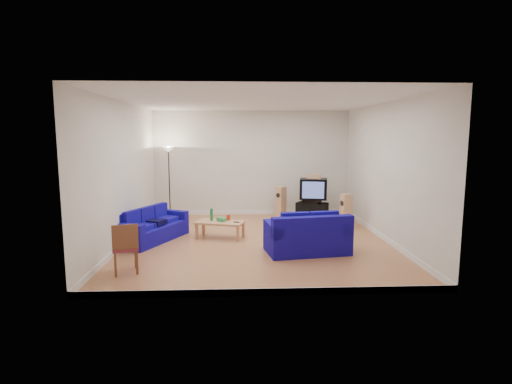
{
  "coord_description": "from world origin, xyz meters",
  "views": [
    {
      "loc": [
        -0.42,
        -9.08,
        2.43
      ],
      "look_at": [
        0.0,
        0.4,
        1.1
      ],
      "focal_mm": 28.0,
      "sensor_mm": 36.0,
      "label": 1
    }
  ],
  "objects_px": {
    "sofa_three_seat": "(150,229)",
    "sofa_loveseat": "(308,238)",
    "tv_stand": "(312,211)",
    "coffee_table": "(220,224)",
    "television": "(313,189)"
  },
  "relations": [
    {
      "from": "sofa_three_seat",
      "to": "television",
      "type": "bearing_deg",
      "value": 140.76
    },
    {
      "from": "television",
      "to": "tv_stand",
      "type": "bearing_deg",
      "value": -174.74
    },
    {
      "from": "sofa_three_seat",
      "to": "sofa_loveseat",
      "type": "distance_m",
      "value": 3.71
    },
    {
      "from": "coffee_table",
      "to": "tv_stand",
      "type": "relative_size",
      "value": 1.46
    },
    {
      "from": "sofa_three_seat",
      "to": "tv_stand",
      "type": "height_order",
      "value": "sofa_three_seat"
    },
    {
      "from": "sofa_loveseat",
      "to": "tv_stand",
      "type": "height_order",
      "value": "sofa_loveseat"
    },
    {
      "from": "tv_stand",
      "to": "coffee_table",
      "type": "bearing_deg",
      "value": -111.83
    },
    {
      "from": "sofa_three_seat",
      "to": "television",
      "type": "relative_size",
      "value": 2.39
    },
    {
      "from": "sofa_three_seat",
      "to": "coffee_table",
      "type": "bearing_deg",
      "value": 119.08
    },
    {
      "from": "coffee_table",
      "to": "sofa_three_seat",
      "type": "bearing_deg",
      "value": -175.81
    },
    {
      "from": "sofa_three_seat",
      "to": "sofa_loveseat",
      "type": "height_order",
      "value": "sofa_loveseat"
    },
    {
      "from": "sofa_loveseat",
      "to": "tv_stand",
      "type": "distance_m",
      "value": 3.32
    },
    {
      "from": "coffee_table",
      "to": "television",
      "type": "height_order",
      "value": "television"
    },
    {
      "from": "tv_stand",
      "to": "television",
      "type": "distance_m",
      "value": 0.67
    },
    {
      "from": "coffee_table",
      "to": "television",
      "type": "distance_m",
      "value": 3.3
    }
  ]
}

